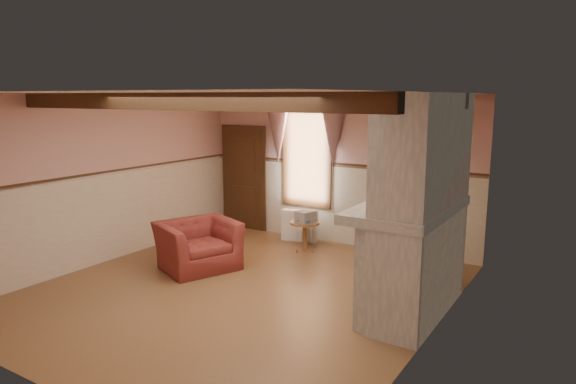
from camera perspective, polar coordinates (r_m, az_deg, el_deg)
The scene contains 26 objects.
floor at distance 7.57m, azimuth -5.43°, elevation -10.84°, with size 5.50×6.00×0.01m, color brown.
ceiling at distance 7.05m, azimuth -5.83°, elevation 10.88°, with size 5.50×6.00×0.01m, color silver.
wall_back at distance 9.69m, azimuth 5.27°, elevation 2.49°, with size 5.50×0.02×2.80m, color tan.
wall_front at distance 5.20m, azimuth -26.31°, elevation -5.66°, with size 5.50×0.02×2.80m, color tan.
wall_left at distance 9.10m, azimuth -19.48°, elevation 1.40°, with size 0.02×6.00×2.80m, color tan.
wall_right at distance 5.94m, azimuth 15.92°, elevation -3.03°, with size 0.02×6.00×2.80m, color tan.
wainscot at distance 7.33m, azimuth -5.53°, elevation -5.37°, with size 5.50×6.00×1.50m, color beige, non-canonical shape.
chair_rail at distance 7.16m, azimuth -5.64°, elevation 0.42°, with size 5.50×6.00×0.08m, color black, non-canonical shape.
firebox at distance 6.98m, azimuth 10.95°, elevation -8.91°, with size 0.20×0.95×0.90m, color black.
armchair at distance 8.47m, azimuth -9.99°, elevation -5.84°, with size 1.18×1.03×0.77m, color maroon.
side_table at distance 9.26m, azimuth 1.88°, elevation -4.96°, with size 0.53×0.53×0.55m, color brown.
book_stack at distance 9.16m, azimuth 1.99°, elevation -2.72°, with size 0.26×0.32×0.20m, color #B7AD8C.
radiator at distance 9.93m, azimuth 1.31°, elevation -3.75°, with size 0.70×0.18×0.60m, color white.
bowl at distance 6.79m, azimuth 13.69°, elevation -0.68°, with size 0.38×0.38×0.09m, color brown.
mantel_clock at distance 7.38m, azimuth 15.28°, elevation 0.55°, with size 0.14×0.24×0.20m, color black.
oil_lamp at distance 6.91m, azimuth 14.11°, elevation 0.29°, with size 0.11×0.11×0.28m, color gold.
candle_red at distance 6.15m, azimuth 11.65°, elevation -1.44°, with size 0.06×0.06×0.16m, color #A52A14.
jar_yellow at distance 6.32m, azimuth 12.24°, elevation -1.31°, with size 0.06×0.06×0.12m, color yellow.
fireplace at distance 6.59m, azimuth 14.68°, elevation -1.64°, with size 0.85×2.00×2.80m, color gray.
mantel at distance 6.66m, azimuth 13.19°, elevation -1.82°, with size 1.05×2.05×0.12m, color gray.
overmantel_mirror at distance 6.62m, azimuth 11.89°, elevation 3.52°, with size 0.06×1.44×1.04m, color silver.
door at distance 10.79m, azimuth -4.90°, elevation 1.44°, with size 1.10×0.10×2.10m, color black.
window at distance 9.92m, azimuth 2.12°, elevation 4.16°, with size 1.06×0.08×2.02m, color white.
window_drapes at distance 9.79m, azimuth 1.87°, elevation 7.61°, with size 1.30×0.14×1.40m, color gray.
ceiling_beam_front at distance 6.14m, azimuth -12.79°, elevation 9.79°, with size 5.50×0.18×0.20m, color black.
ceiling_beam_back at distance 8.03m, azimuth -0.48°, elevation 10.17°, with size 5.50×0.18×0.20m, color black.
Camera 1 is at (4.32, -5.57, 2.76)m, focal length 32.00 mm.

